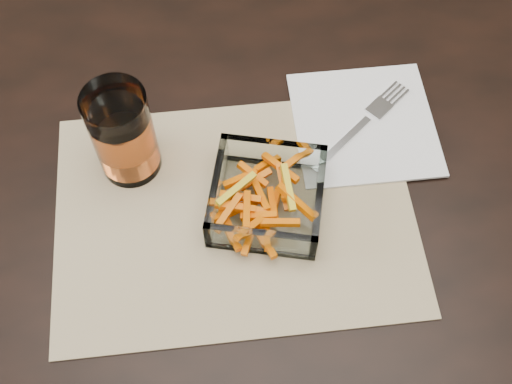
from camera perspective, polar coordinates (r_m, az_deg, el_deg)
dining_table at (r=0.91m, az=5.58°, el=-3.00°), size 1.60×0.90×0.75m
placemat at (r=0.81m, az=-1.89°, el=-1.83°), size 0.46×0.34×0.00m
glass_bowl at (r=0.79m, az=0.99°, el=-0.50°), size 0.16×0.16×0.05m
tumbler at (r=0.81m, az=-11.69°, el=4.94°), size 0.08×0.08×0.14m
napkin at (r=0.89m, az=9.58°, el=6.00°), size 0.19×0.19×0.00m
fork at (r=0.88m, az=9.51°, el=6.05°), size 0.16×0.13×0.00m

